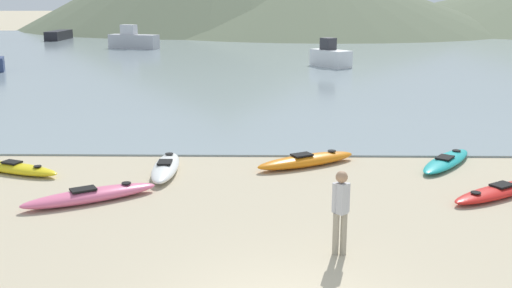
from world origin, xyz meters
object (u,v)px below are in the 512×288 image
kayak_on_sand_0 (91,195)px  moored_boat_1 (330,57)px  kayak_on_sand_2 (498,191)px  person_near_foreground (341,207)px  moored_boat_0 (59,35)px  kayak_on_sand_3 (16,168)px  moored_boat_2 (133,40)px  kayak_on_sand_4 (446,161)px  kayak_on_sand_5 (306,160)px  kayak_on_sand_1 (166,167)px

kayak_on_sand_0 → moored_boat_1: bearing=72.7°
kayak_on_sand_2 → person_near_foreground: person_near_foreground is taller
moored_boat_0 → person_near_foreground: bearing=-66.6°
kayak_on_sand_0 → kayak_on_sand_3: size_ratio=1.09×
kayak_on_sand_3 → moored_boat_0: bearing=107.4°
moored_boat_0 → moored_boat_2: bearing=-46.5°
kayak_on_sand_2 → kayak_on_sand_4: (-0.46, 2.93, -0.00)m
kayak_on_sand_4 → moored_boat_2: 44.46m
kayak_on_sand_3 → person_near_foreground: person_near_foreground is taller
kayak_on_sand_3 → person_near_foreground: bearing=-32.2°
kayak_on_sand_4 → moored_boat_2: size_ratio=0.62×
kayak_on_sand_0 → kayak_on_sand_4: size_ratio=1.03×
kayak_on_sand_4 → moored_boat_0: (-29.52, 52.32, 0.44)m
kayak_on_sand_5 → moored_boat_2: bearing=109.0°
kayak_on_sand_0 → kayak_on_sand_3: bearing=139.6°
kayak_on_sand_1 → kayak_on_sand_3: bearing=-179.1°
kayak_on_sand_5 → moored_boat_0: 58.26m
kayak_on_sand_0 → moored_boat_1: moored_boat_1 is taller
kayak_on_sand_3 → kayak_on_sand_1: bearing=0.9°
kayak_on_sand_0 → moored_boat_2: moored_boat_2 is taller
kayak_on_sand_1 → moored_boat_2: (-9.87, 41.51, 0.67)m
kayak_on_sand_0 → moored_boat_2: bearing=100.8°
kayak_on_sand_3 → moored_boat_2: moored_boat_2 is taller
kayak_on_sand_0 → kayak_on_sand_4: 10.50m
kayak_on_sand_3 → moored_boat_2: size_ratio=0.59×
person_near_foreground → moored_boat_0: size_ratio=0.31×
kayak_on_sand_1 → kayak_on_sand_0: bearing=-120.5°
moored_boat_2 → moored_boat_0: bearing=133.5°
kayak_on_sand_1 → person_near_foreground: size_ratio=1.75×
moored_boat_1 → kayak_on_sand_4: bearing=-88.1°
kayak_on_sand_5 → moored_boat_0: size_ratio=0.59×
kayak_on_sand_2 → kayak_on_sand_5: bearing=149.9°
kayak_on_sand_0 → kayak_on_sand_5: kayak_on_sand_5 is taller
kayak_on_sand_0 → kayak_on_sand_2: bearing=3.2°
kayak_on_sand_2 → moored_boat_2: size_ratio=0.61×
kayak_on_sand_2 → moored_boat_1: 28.55m
moored_boat_0 → moored_boat_2: (11.22, -11.81, 0.28)m
kayak_on_sand_5 → person_near_foreground: 6.43m
kayak_on_sand_0 → kayak_on_sand_5: (5.62, 3.32, 0.01)m
kayak_on_sand_3 → kayak_on_sand_4: 12.82m
kayak_on_sand_1 → kayak_on_sand_2: kayak_on_sand_1 is taller
kayak_on_sand_2 → person_near_foreground: 5.85m
moored_boat_0 → kayak_on_sand_3: bearing=-72.6°
moored_boat_1 → kayak_on_sand_1: bearing=-105.9°
kayak_on_sand_1 → kayak_on_sand_5: same height
person_near_foreground → moored_boat_0: (-25.47, 58.89, -0.42)m
kayak_on_sand_2 → moored_boat_1: moored_boat_1 is taller
kayak_on_sand_2 → moored_boat_1: bearing=92.6°
kayak_on_sand_1 → person_near_foreground: bearing=-51.9°
moored_boat_1 → moored_boat_2: moored_boat_2 is taller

